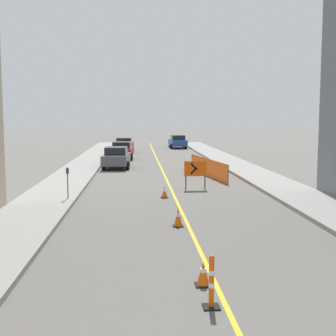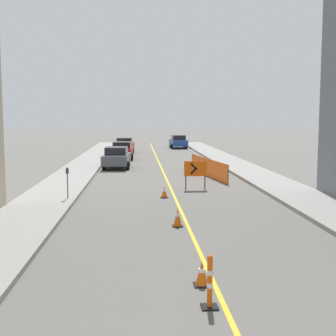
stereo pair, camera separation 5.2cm
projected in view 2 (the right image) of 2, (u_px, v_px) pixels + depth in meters
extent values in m
cube|color=gold|center=(162.00, 169.00, 34.00)|extent=(0.12, 67.25, 0.01)
cube|color=gray|center=(80.00, 169.00, 33.62)|extent=(2.69, 67.25, 0.17)
cube|color=gray|center=(242.00, 168.00, 34.37)|extent=(2.69, 67.25, 0.17)
cube|color=black|center=(202.00, 285.00, 10.59)|extent=(0.36, 0.36, 0.03)
cone|color=orange|center=(202.00, 273.00, 10.56)|extent=(0.29, 0.29, 0.53)
cylinder|color=white|center=(202.00, 270.00, 10.56)|extent=(0.15, 0.15, 0.08)
cube|color=black|center=(178.00, 226.00, 16.30)|extent=(0.37, 0.37, 0.03)
cone|color=orange|center=(178.00, 217.00, 16.27)|extent=(0.29, 0.29, 0.61)
cylinder|color=white|center=(178.00, 215.00, 16.26)|extent=(0.15, 0.15, 0.10)
cube|color=black|center=(164.00, 197.00, 22.08)|extent=(0.36, 0.36, 0.03)
cone|color=orange|center=(164.00, 192.00, 22.05)|extent=(0.29, 0.29, 0.51)
cylinder|color=white|center=(164.00, 190.00, 22.04)|extent=(0.15, 0.15, 0.08)
cube|color=black|center=(210.00, 307.00, 9.36)|extent=(0.34, 0.34, 0.04)
cylinder|color=#EF560C|center=(210.00, 283.00, 9.31)|extent=(0.11, 0.11, 0.96)
cylinder|color=white|center=(210.00, 285.00, 9.31)|extent=(0.12, 0.12, 0.10)
cylinder|color=white|center=(210.00, 273.00, 9.28)|extent=(0.12, 0.12, 0.10)
sphere|color=#EF560C|center=(210.00, 258.00, 9.25)|extent=(0.12, 0.12, 0.12)
cube|color=#EF560C|center=(195.00, 169.00, 24.50)|extent=(1.19, 0.11, 0.79)
cube|color=black|center=(194.00, 167.00, 24.44)|extent=(0.37, 0.04, 0.37)
cube|color=black|center=(194.00, 171.00, 24.47)|extent=(0.37, 0.04, 0.37)
cylinder|color=black|center=(186.00, 183.00, 24.55)|extent=(0.06, 0.06, 0.71)
cylinder|color=black|center=(205.00, 183.00, 24.62)|extent=(0.06, 0.06, 0.71)
cube|color=#EF560C|center=(208.00, 168.00, 29.95)|extent=(1.18, 7.66, 1.14)
cylinder|color=#262626|center=(228.00, 175.00, 26.19)|extent=(0.05, 0.05, 1.14)
cylinder|color=#262626|center=(192.00, 162.00, 33.71)|extent=(0.05, 0.05, 1.14)
cube|color=#474C51|center=(117.00, 159.00, 34.79)|extent=(2.04, 4.39, 0.72)
cube|color=black|center=(116.00, 151.00, 34.51)|extent=(1.63, 2.02, 0.55)
cylinder|color=black|center=(106.00, 162.00, 36.10)|extent=(0.26, 0.65, 0.64)
cylinder|color=black|center=(129.00, 162.00, 36.21)|extent=(0.26, 0.65, 0.64)
cylinder|color=black|center=(104.00, 166.00, 33.45)|extent=(0.26, 0.65, 0.64)
cylinder|color=black|center=(128.00, 166.00, 33.56)|extent=(0.26, 0.65, 0.64)
cube|color=maroon|center=(122.00, 152.00, 41.84)|extent=(1.94, 4.36, 0.72)
cube|color=black|center=(122.00, 145.00, 41.56)|extent=(1.59, 1.98, 0.55)
cylinder|color=black|center=(113.00, 155.00, 43.15)|extent=(0.24, 0.65, 0.64)
cylinder|color=black|center=(132.00, 155.00, 43.26)|extent=(0.24, 0.65, 0.64)
cylinder|color=black|center=(112.00, 157.00, 40.50)|extent=(0.24, 0.65, 0.64)
cylinder|color=black|center=(132.00, 157.00, 40.61)|extent=(0.24, 0.65, 0.64)
cube|color=maroon|center=(125.00, 146.00, 49.83)|extent=(2.04, 4.39, 0.72)
cube|color=black|center=(125.00, 140.00, 49.55)|extent=(1.64, 2.02, 0.55)
cylinder|color=black|center=(117.00, 149.00, 51.14)|extent=(0.26, 0.65, 0.64)
cylinder|color=black|center=(133.00, 149.00, 51.25)|extent=(0.26, 0.65, 0.64)
cylinder|color=black|center=(116.00, 151.00, 48.50)|extent=(0.26, 0.65, 0.64)
cylinder|color=black|center=(133.00, 150.00, 48.61)|extent=(0.26, 0.65, 0.64)
cube|color=navy|center=(178.00, 143.00, 56.85)|extent=(2.02, 4.39, 0.72)
cube|color=black|center=(178.00, 137.00, 56.57)|extent=(1.63, 2.01, 0.55)
cylinder|color=black|center=(170.00, 145.00, 58.16)|extent=(0.25, 0.65, 0.64)
cylinder|color=black|center=(184.00, 145.00, 58.27)|extent=(0.25, 0.65, 0.64)
cylinder|color=black|center=(172.00, 146.00, 55.52)|extent=(0.25, 0.65, 0.64)
cylinder|color=black|center=(186.00, 146.00, 55.62)|extent=(0.25, 0.65, 0.64)
cylinder|color=#4C4C51|center=(68.00, 186.00, 20.90)|extent=(0.05, 0.05, 1.12)
cube|color=#33383D|center=(67.00, 171.00, 20.82)|extent=(0.12, 0.10, 0.22)
sphere|color=#33383D|center=(67.00, 169.00, 20.81)|extent=(0.11, 0.11, 0.11)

